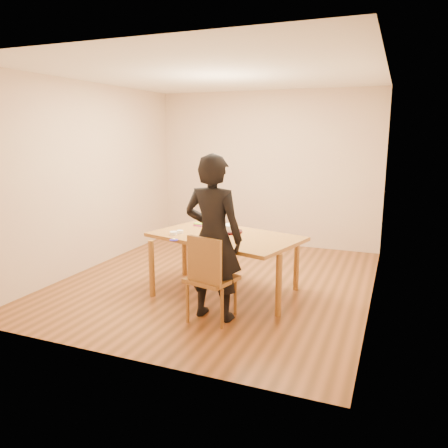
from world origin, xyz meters
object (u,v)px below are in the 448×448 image
at_px(person, 213,238).
at_px(cake, 230,228).
at_px(dining_table, 226,237).
at_px(dining_chair, 212,279).
at_px(cake_plate, 230,231).

bearing_deg(person, cake, -77.70).
relative_size(dining_table, dining_chair, 3.87).
xyz_separation_m(dining_table, cake, (-0.00, 0.15, 0.08)).
bearing_deg(cake_plate, cake, 0.00).
distance_m(cake_plate, person, 0.91).
distance_m(dining_table, cake_plate, 0.16).
bearing_deg(cake, dining_table, -88.89).
relative_size(dining_table, cake, 8.86).
distance_m(dining_table, person, 0.76).
bearing_deg(cake, dining_chair, -80.65).
distance_m(dining_chair, cake_plate, 0.99).
bearing_deg(cake_plate, person, -80.18).
height_order(dining_table, dining_chair, dining_table).
height_order(cake_plate, person, person).
height_order(dining_table, cake_plate, cake_plate).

